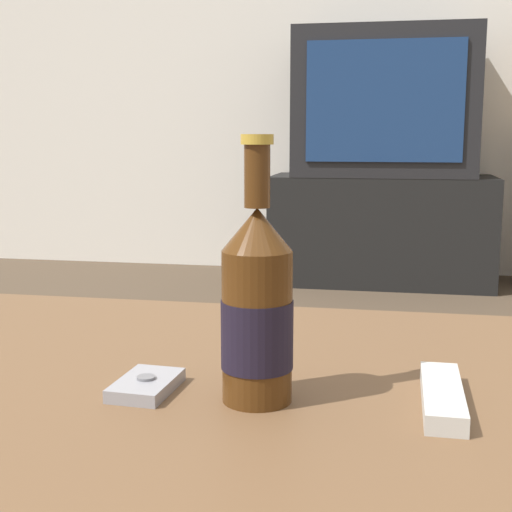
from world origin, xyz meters
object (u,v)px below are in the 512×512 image
object	(u,v)px
television	(385,103)
cell_phone	(146,385)
tv_stand	(381,230)
remote_control	(442,396)
beer_bottle	(257,309)

from	to	relation	value
television	cell_phone	xyz separation A→B (m)	(-0.22, -2.70, -0.41)
tv_stand	remote_control	xyz separation A→B (m)	(0.09, -2.69, 0.18)
television	beer_bottle	size ratio (longest dim) A/B	3.00
beer_bottle	remote_control	distance (m)	0.21
remote_control	television	bearing A→B (deg)	92.84
tv_stand	cell_phone	xyz separation A→B (m)	(-0.22, -2.70, 0.18)
tv_stand	beer_bottle	xyz separation A→B (m)	(-0.09, -2.71, 0.27)
television	beer_bottle	world-z (taller)	television
tv_stand	remote_control	size ratio (longest dim) A/B	6.38
television	beer_bottle	xyz separation A→B (m)	(-0.09, -2.70, -0.31)
cell_phone	remote_control	size ratio (longest dim) A/B	0.58
beer_bottle	cell_phone	bearing A→B (deg)	178.72
tv_stand	beer_bottle	bearing A→B (deg)	-92.01
tv_stand	beer_bottle	distance (m)	2.72
beer_bottle	cell_phone	xyz separation A→B (m)	(-0.12, 0.00, -0.09)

